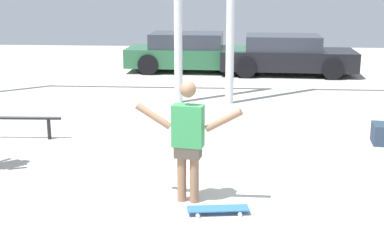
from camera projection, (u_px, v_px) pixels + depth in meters
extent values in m
plane|color=#B2ADA3|center=(182.00, 200.00, 7.28)|extent=(36.00, 36.00, 0.00)
cylinder|color=#8C664C|center=(182.00, 174.00, 7.17)|extent=(0.12, 0.12, 0.78)
cylinder|color=#8C664C|center=(194.00, 175.00, 7.13)|extent=(0.12, 0.12, 0.78)
cube|color=#4C4238|center=(188.00, 151.00, 7.07)|extent=(0.37, 0.25, 0.17)
cube|color=#338C4C|center=(188.00, 126.00, 6.99)|extent=(0.43, 0.27, 0.56)
sphere|color=#8C664C|center=(188.00, 89.00, 6.86)|extent=(0.22, 0.22, 0.22)
cylinder|color=#8C664C|center=(153.00, 116.00, 7.07)|extent=(0.50, 0.18, 0.34)
cylinder|color=#8C664C|center=(224.00, 120.00, 6.85)|extent=(0.50, 0.18, 0.34)
cube|color=#2D66B2|center=(218.00, 208.00, 6.85)|extent=(0.81, 0.32, 0.01)
cylinder|color=silver|center=(237.00, 207.00, 6.98)|extent=(0.06, 0.04, 0.05)
cylinder|color=silver|center=(240.00, 214.00, 6.77)|extent=(0.06, 0.04, 0.05)
cylinder|color=silver|center=(196.00, 209.00, 6.94)|extent=(0.06, 0.04, 0.05)
cylinder|color=silver|center=(198.00, 216.00, 6.74)|extent=(0.06, 0.04, 0.05)
cylinder|color=black|center=(49.00, 129.00, 10.07)|extent=(0.07, 0.07, 0.41)
cube|color=#28603D|center=(192.00, 57.00, 17.78)|extent=(4.31, 1.92, 0.60)
cube|color=#2D333D|center=(187.00, 40.00, 17.66)|extent=(2.39, 1.72, 0.48)
cylinder|color=black|center=(232.00, 58.00, 18.54)|extent=(0.66, 0.24, 0.66)
cylinder|color=black|center=(231.00, 66.00, 16.85)|extent=(0.66, 0.24, 0.66)
cylinder|color=black|center=(157.00, 57.00, 18.79)|extent=(0.66, 0.24, 0.66)
cylinder|color=black|center=(148.00, 65.00, 17.10)|extent=(0.66, 0.24, 0.66)
cube|color=black|center=(287.00, 59.00, 17.20)|extent=(4.32, 2.02, 0.60)
cube|color=#2D333D|center=(283.00, 42.00, 17.09)|extent=(2.40, 1.80, 0.47)
cylinder|color=black|center=(325.00, 61.00, 17.97)|extent=(0.66, 0.25, 0.65)
cylinder|color=black|center=(333.00, 69.00, 16.23)|extent=(0.66, 0.25, 0.65)
cylinder|color=black|center=(247.00, 59.00, 18.25)|extent=(0.66, 0.25, 0.65)
cylinder|color=black|center=(246.00, 68.00, 16.51)|extent=(0.66, 0.25, 0.65)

